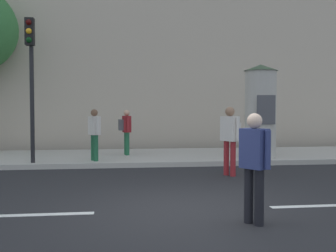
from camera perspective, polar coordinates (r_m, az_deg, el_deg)
The scene contains 10 objects.
ground_plane at distance 7.05m, azimuth 2.35°, elevation -11.56°, with size 80.00×80.00×0.00m, color #232326.
sidewalk_curb at distance 13.88m, azimuth -2.46°, elevation -4.27°, with size 36.00×4.00×0.15m, color #B2ADA3.
lane_markings at distance 7.04m, azimuth 2.35°, elevation -11.53°, with size 25.80×0.16×0.01m.
building_backdrop at distance 19.21m, azimuth -3.77°, elevation 14.76°, with size 36.00×5.00×11.58m, color #B7A893.
traffic_light at distance 12.26m, azimuth -18.45°, elevation 7.89°, with size 0.24×0.45×4.05m.
poster_column at distance 13.47m, azimuth 12.66°, elevation 2.14°, with size 1.09×1.09×2.94m.
pedestrian_near_pole at distance 6.18m, azimuth 11.84°, elevation -4.65°, with size 0.41×0.49×1.64m.
pedestrian_in_red_top at distance 10.52m, azimuth 8.62°, elevation -1.14°, with size 0.51×0.57×1.74m.
pedestrian_with_backpack at distance 13.77m, azimuth -5.84°, elevation -0.31°, with size 0.43×0.60×1.50m.
pedestrian_in_light_jacket at distance 12.35m, azimuth -10.14°, elevation -0.68°, with size 0.39×0.55×1.53m.
Camera 1 is at (-1.14, -6.74, 1.71)m, focal length 44.08 mm.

